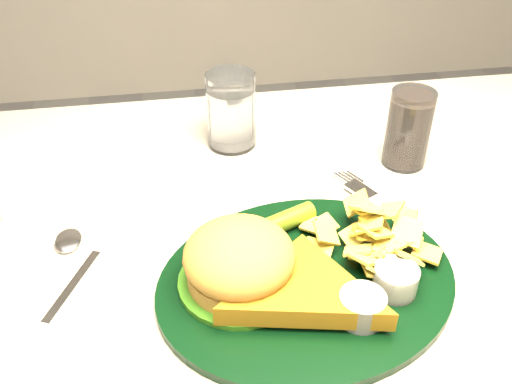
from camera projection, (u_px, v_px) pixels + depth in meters
The scene contains 7 objects.
dinner_plate at pixel (308, 259), 0.64m from camera, with size 0.35×0.29×0.08m, color black, non-canonical shape.
water_glass at pixel (231, 110), 0.88m from camera, with size 0.08×0.08×0.12m, color white.
cola_glass at pixel (408, 129), 0.84m from camera, with size 0.06×0.06×0.12m, color black.
fork_napkin at pixel (376, 229), 0.73m from camera, with size 0.15×0.19×0.01m, color white, non-canonical shape.
spoon at pixel (72, 284), 0.66m from camera, with size 0.04×0.16×0.01m, color white, non-canonical shape.
ramekin at pixel (10, 207), 0.76m from camera, with size 0.04×0.04×0.02m, color silver.
wrapped_straw at pixel (245, 185), 0.82m from camera, with size 0.19×0.07×0.01m, color white, non-canonical shape.
Camera 1 is at (-0.12, -0.56, 1.23)m, focal length 40.00 mm.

